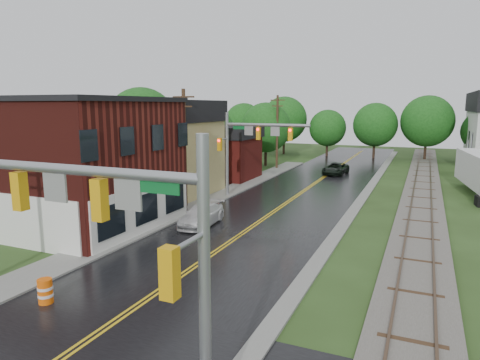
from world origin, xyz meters
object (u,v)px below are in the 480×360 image
Objects in this scene: tree_left_c at (211,133)px; pickup_white at (202,215)px; construction_barrel at (45,291)px; tree_left_b at (142,125)px; tree_left_e at (267,129)px; brick_building at (57,161)px; utility_pole_c at (277,131)px; tree_left_a at (55,136)px; traffic_signal_far at (250,139)px; traffic_signal_near at (126,224)px; suv_dark at (336,169)px; utility_pole_b at (185,146)px.

pickup_white is at bearing -64.08° from tree_left_c.
tree_left_c is 36.12m from construction_barrel.
tree_left_e is at bearing 57.26° from tree_left_b.
brick_building is 29.56m from utility_pole_c.
tree_left_a is 23.60m from construction_barrel.
traffic_signal_far is at bearing 53.08° from brick_building.
brick_building is at bearing 133.52° from construction_barrel.
traffic_signal_near is 1.60× the size of pickup_white.
tree_left_e reaches higher than suv_dark.
utility_pole_b is 1.97× the size of pickup_white.
pickup_white is (14.65, -13.91, -5.05)m from tree_left_b.
utility_pole_b is at bearing -123.68° from traffic_signal_far.
tree_left_a is at bearing -120.55° from utility_pole_c.
brick_building is 3.13× the size of pickup_white.
traffic_signal_near is 1.56× the size of suv_dark.
brick_building reaches higher than tree_left_c.
utility_pole_b reaches higher than pickup_white.
tree_left_a is at bearing 161.33° from pickup_white.
traffic_signal_near is at bearing -65.44° from tree_left_c.
pickup_white is (-4.00, -24.40, 0.01)m from suv_dark.
tree_left_e is at bearing 137.16° from utility_pole_c.
tree_left_e is at bearing 97.56° from construction_barrel.
brick_building is 13.56m from construction_barrel.
tree_left_b reaches higher than pickup_white.
traffic_signal_near is at bearing -74.32° from tree_left_e.
tree_left_c is 1.63× the size of suv_dark.
construction_barrel is at bearing 153.13° from traffic_signal_near.
tree_left_b is (-11.05, 9.90, 1.00)m from utility_pole_b.
tree_left_e is 1.74× the size of suv_dark.
tree_left_e is 11.08m from suv_dark.
tree_left_e is (-12.32, 43.90, -0.16)m from traffic_signal_near.
utility_pole_b is (-3.33, -5.00, -0.25)m from traffic_signal_far.
tree_left_a reaches higher than tree_left_c.
traffic_signal_near is 0.90× the size of tree_left_e.
utility_pole_b reaches higher than construction_barrel.
traffic_signal_near is 36.73m from tree_left_b.
tree_left_c is at bearing 71.57° from tree_left_a.
tree_left_c reaches higher than traffic_signal_far.
tree_left_e reaches higher than tree_left_c.
traffic_signal_far is 17.33m from utility_pole_c.
utility_pole_b is 17.32m from construction_barrel.
traffic_signal_far is 7.23× the size of construction_barrel.
tree_left_e is (-5.38, 18.90, -0.16)m from traffic_signal_far.
utility_pole_b is 1.18× the size of tree_left_c.
traffic_signal_far is at bearing -51.18° from tree_left_c.
utility_pole_b is 23.99m from tree_left_e.
construction_barrel is (3.31, -38.47, -4.21)m from utility_pole_c.
brick_building is at bearing -126.92° from traffic_signal_far.
traffic_signal_far is 0.90× the size of tree_left_e.
brick_building is 1.95× the size of traffic_signal_near.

